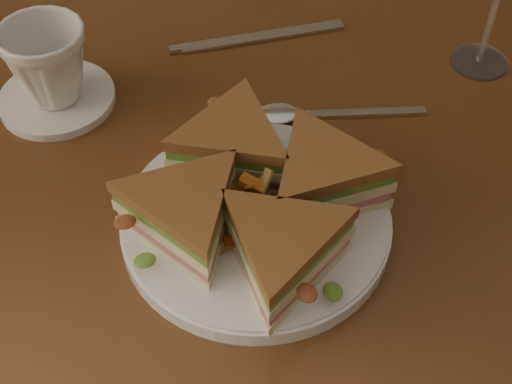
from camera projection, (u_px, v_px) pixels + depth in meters
table at (297, 240)px, 0.78m from camera, size 1.20×0.80×0.75m
plate at (256, 222)px, 0.66m from camera, size 0.25×0.25×0.02m
sandwich_wedges at (256, 196)px, 0.63m from camera, size 0.29×0.29×0.06m
crisps_mound at (256, 199)px, 0.63m from camera, size 0.09×0.09×0.05m
spoon at (299, 114)px, 0.76m from camera, size 0.18×0.03×0.01m
knife at (252, 39)px, 0.85m from camera, size 0.21×0.04×0.00m
saucer at (57, 98)px, 0.78m from camera, size 0.13×0.13×0.01m
coffee_cup at (48, 64)px, 0.74m from camera, size 0.11×0.11×0.08m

